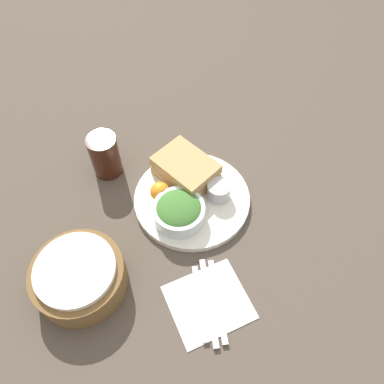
% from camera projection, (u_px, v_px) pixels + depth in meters
% --- Properties ---
extents(ground_plane, '(4.00, 4.00, 0.00)m').
position_uv_depth(ground_plane, '(192.00, 201.00, 0.90)').
color(ground_plane, '#4C4238').
extents(plate, '(0.28, 0.28, 0.02)m').
position_uv_depth(plate, '(192.00, 199.00, 0.90)').
color(plate, white).
rests_on(plate, ground_plane).
extents(sandwich, '(0.17, 0.15, 0.06)m').
position_uv_depth(sandwich, '(186.00, 169.00, 0.90)').
color(sandwich, tan).
rests_on(sandwich, plate).
extents(salad_bowl, '(0.12, 0.12, 0.05)m').
position_uv_depth(salad_bowl, '(179.00, 211.00, 0.84)').
color(salad_bowl, silver).
rests_on(salad_bowl, plate).
extents(dressing_cup, '(0.06, 0.06, 0.04)m').
position_uv_depth(dressing_cup, '(219.00, 191.00, 0.87)').
color(dressing_cup, '#B7B7BC').
rests_on(dressing_cup, plate).
extents(orange_wedge, '(0.05, 0.05, 0.05)m').
position_uv_depth(orange_wedge, '(160.00, 192.00, 0.87)').
color(orange_wedge, orange).
rests_on(orange_wedge, plate).
extents(drink_glass, '(0.07, 0.07, 0.11)m').
position_uv_depth(drink_glass, '(105.00, 155.00, 0.91)').
color(drink_glass, '#38190F').
rests_on(drink_glass, ground_plane).
extents(bread_basket, '(0.19, 0.19, 0.08)m').
position_uv_depth(bread_basket, '(79.00, 276.00, 0.75)').
color(bread_basket, brown).
rests_on(bread_basket, ground_plane).
extents(napkin, '(0.14, 0.16, 0.00)m').
position_uv_depth(napkin, '(209.00, 302.00, 0.76)').
color(napkin, white).
rests_on(napkin, ground_plane).
extents(fork, '(0.17, 0.06, 0.01)m').
position_uv_depth(fork, '(218.00, 300.00, 0.76)').
color(fork, silver).
rests_on(fork, napkin).
extents(knife, '(0.18, 0.06, 0.01)m').
position_uv_depth(knife, '(209.00, 301.00, 0.75)').
color(knife, silver).
rests_on(knife, napkin).
extents(spoon, '(0.15, 0.06, 0.01)m').
position_uv_depth(spoon, '(200.00, 302.00, 0.75)').
color(spoon, silver).
rests_on(spoon, napkin).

